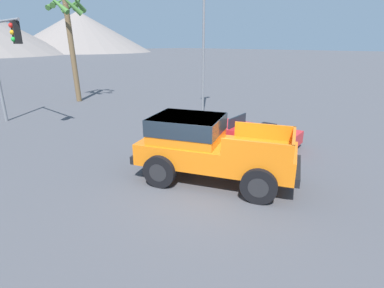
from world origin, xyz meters
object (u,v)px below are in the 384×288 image
Objects in this scene: traffic_light_main at (3,51)px; red_convertible_car at (247,133)px; street_lamp_post at (204,36)px; orange_pickup_truck at (206,145)px; palm_tree_tall at (68,22)px.

red_convertible_car is at bearing 30.37° from traffic_light_main.
street_lamp_post is at bearing 61.70° from traffic_light_main.
street_lamp_post is at bearing 17.81° from orange_pickup_truck.
street_lamp_post reaches higher than orange_pickup_truck.
palm_tree_tall reaches higher than orange_pickup_truck.
traffic_light_main is (-1.89, 10.95, 2.58)m from orange_pickup_truck.
traffic_light_main is 0.71× the size of street_lamp_post.
traffic_light_main is at bearing 113.85° from red_convertible_car.
orange_pickup_truck is 1.00× the size of traffic_light_main.
street_lamp_post is 1.02× the size of palm_tree_tall.
orange_pickup_truck is at bearing -103.28° from palm_tree_tall.
palm_tree_tall is (-3.35, 9.16, 0.96)m from street_lamp_post.
orange_pickup_truck is at bearing -171.71° from red_convertible_car.
orange_pickup_truck is 9.88m from street_lamp_post.
palm_tree_tall is at bearing 52.98° from orange_pickup_truck.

